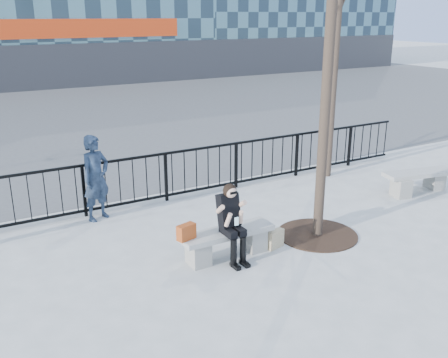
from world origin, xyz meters
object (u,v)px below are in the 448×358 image
bench_second (419,179)px  standing_man (96,178)px  bench_main (227,240)px  seated_woman (232,224)px

bench_second → standing_man: standing_man is taller
bench_second → standing_man: 7.23m
bench_second → standing_man: (-6.88, 2.16, 0.55)m
bench_main → standing_man: 3.13m
seated_woman → bench_second: bearing=7.7°
bench_second → seated_woman: bearing=-159.9°
seated_woman → standing_man: bearing=115.9°
seated_woman → standing_man: (-1.41, 2.90, 0.20)m
bench_main → seated_woman: (0.00, -0.16, 0.37)m
bench_second → seated_woman: 5.53m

